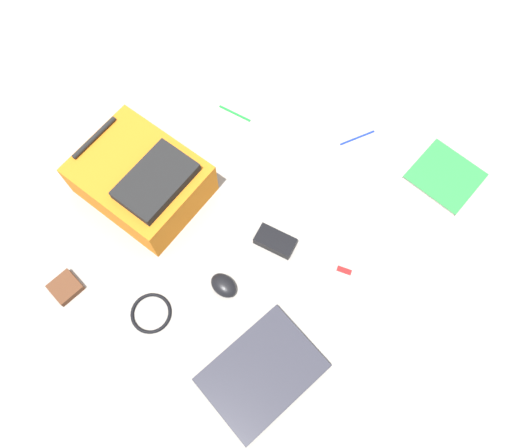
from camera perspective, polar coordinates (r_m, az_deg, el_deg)
name	(u,v)px	position (r m, az deg, el deg)	size (l,w,h in m)	color
ground_plane	(253,217)	(1.71, -0.37, 0.82)	(4.00, 4.00, 0.00)	gray
backpack	(142,180)	(1.72, -13.07, 5.03)	(0.33, 0.41, 0.19)	orange
laptop	(262,372)	(1.56, 0.71, -16.84)	(0.39, 0.32, 0.03)	#24242C
book_manual	(445,176)	(1.89, 21.07, 5.16)	(0.23, 0.24, 0.02)	silver
computer_mouse	(224,285)	(1.61, -3.77, -7.11)	(0.07, 0.09, 0.04)	black
cable_coil	(151,313)	(1.63, -12.08, -10.08)	(0.13, 0.13, 0.01)	black
power_brick	(275,241)	(1.65, 2.25, -2.00)	(0.07, 0.13, 0.04)	black
pen_black	(357,137)	(1.89, 11.66, 9.81)	(0.01, 0.01, 0.14)	#1933B2
pen_blue	(235,113)	(1.91, -2.46, 12.75)	(0.01, 0.01, 0.14)	#198C33
earbud_pouch	(65,287)	(1.73, -21.24, -6.87)	(0.09, 0.09, 0.03)	#59331E
usb_stick	(344,270)	(1.66, 10.20, -5.30)	(0.02, 0.05, 0.01)	#B21919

